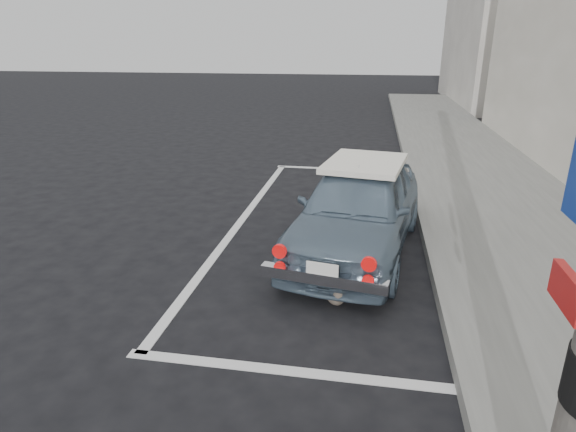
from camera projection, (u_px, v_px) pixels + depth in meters
name	position (u px, v px, depth m)	size (l,w,h in m)	color
ground	(252.00, 333.00, 4.60)	(80.00, 80.00, 0.00)	black
sidewalk	(543.00, 262.00, 5.91)	(2.80, 40.00, 0.15)	slate
building_far	(503.00, 9.00, 20.76)	(3.50, 10.00, 8.00)	#B1AAA0
pline_rear	(295.00, 372.00, 4.05)	(3.00, 0.12, 0.01)	silver
pline_front	(345.00, 169.00, 10.54)	(3.00, 0.12, 0.01)	silver
pline_side	(242.00, 220.00, 7.52)	(0.12, 7.00, 0.01)	silver
retro_coupe	(358.00, 208.00, 6.26)	(1.94, 3.63, 1.17)	slate
cat	(336.00, 294.00, 5.08)	(0.28, 0.44, 0.24)	#77665B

